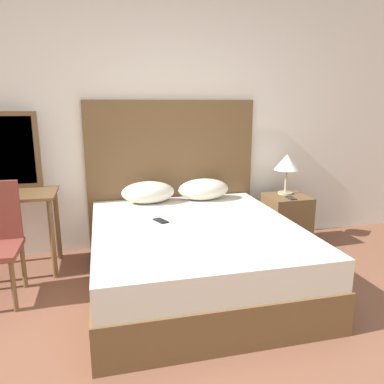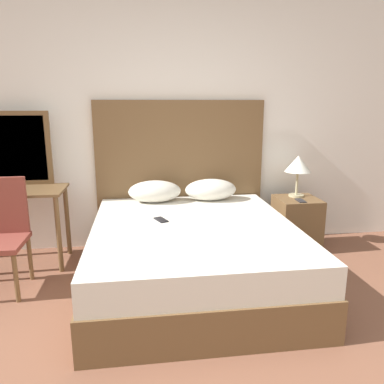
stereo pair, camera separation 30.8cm
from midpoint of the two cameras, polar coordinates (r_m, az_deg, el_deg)
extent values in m
cube|color=white|center=(3.94, -0.15, 11.20)|extent=(10.00, 0.06, 2.70)
cube|color=brown|center=(3.20, 3.05, -11.50)|extent=(1.66, 1.90, 0.31)
cube|color=silver|center=(3.10, 3.11, -6.99)|extent=(1.63, 1.86, 0.23)
cube|color=brown|center=(3.94, 0.49, 2.64)|extent=(1.74, 0.05, 1.53)
ellipsoid|color=silver|center=(3.72, -3.35, 0.06)|extent=(0.52, 0.29, 0.22)
ellipsoid|color=silver|center=(3.80, 5.19, 0.33)|extent=(0.52, 0.29, 0.22)
cube|color=black|center=(3.16, -1.97, -4.29)|extent=(0.12, 0.17, 0.01)
cube|color=brown|center=(4.11, 17.70, -4.64)|extent=(0.42, 0.43, 0.55)
cylinder|color=tan|center=(4.12, 17.67, -0.52)|extent=(0.16, 0.16, 0.02)
cylinder|color=tan|center=(4.09, 17.80, 1.27)|extent=(0.02, 0.02, 0.24)
cone|color=silver|center=(4.06, 18.00, 4.11)|extent=(0.27, 0.27, 0.17)
cube|color=#232328|center=(3.94, 18.40, -1.27)|extent=(0.08, 0.15, 0.01)
cube|color=brown|center=(3.71, -23.46, 0.11)|extent=(0.90, 0.50, 0.02)
cylinder|color=brown|center=(3.52, -17.31, -6.27)|extent=(0.04, 0.04, 0.71)
cylinder|color=brown|center=(3.91, -16.35, -4.22)|extent=(0.04, 0.04, 0.71)
cube|color=brown|center=(3.87, -23.10, 6.11)|extent=(0.63, 0.03, 0.70)
cube|color=#B2BCC6|center=(3.86, -23.13, 6.09)|extent=(0.53, 0.01, 0.62)
cube|color=brown|center=(3.41, -24.63, -1.90)|extent=(0.39, 0.04, 0.48)
cylinder|color=brown|center=(3.16, -22.72, -12.08)|extent=(0.04, 0.04, 0.40)
cylinder|color=brown|center=(3.50, -21.16, -9.42)|extent=(0.04, 0.04, 0.40)
camera|label=1|loc=(0.15, -87.14, 0.68)|focal=35.00mm
camera|label=2|loc=(0.15, 92.86, -0.68)|focal=35.00mm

